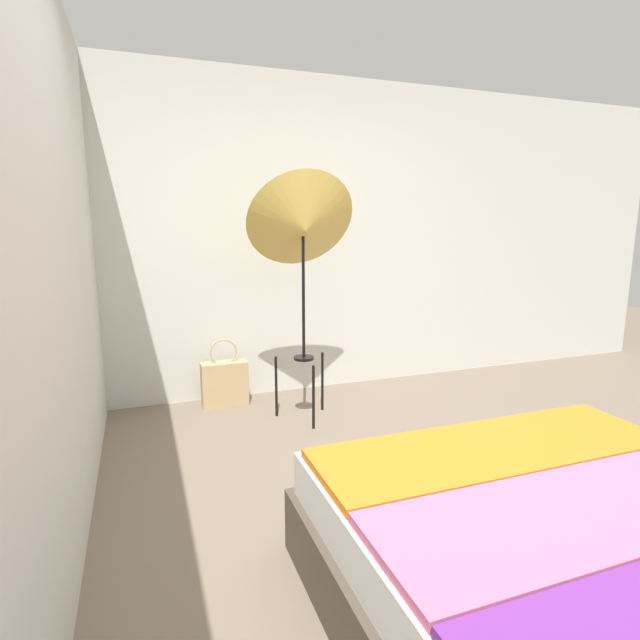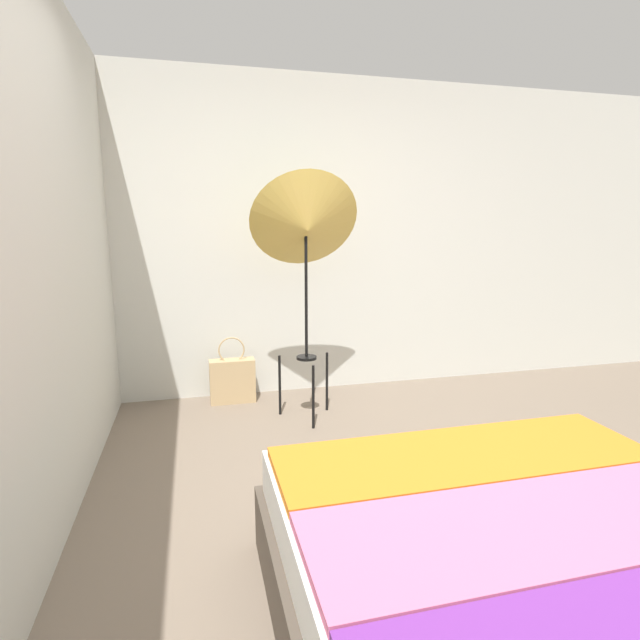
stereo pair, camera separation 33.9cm
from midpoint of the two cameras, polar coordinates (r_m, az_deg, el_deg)
name	(u,v)px [view 2 (the right image)]	position (r m, az deg, el deg)	size (l,w,h in m)	color
ground_plane	(388,545)	(2.50, 12.07, -23.96)	(14.00, 14.00, 0.00)	#756656
wall_back	(291,239)	(4.19, -1.01, 9.25)	(8.00, 0.05, 2.60)	beige
wall_side_left	(66,247)	(2.87, -24.08, 7.61)	(0.05, 8.00, 2.60)	beige
photo_umbrella	(306,227)	(3.52, 1.17, 10.56)	(0.77, 0.54, 1.78)	black
tote_bag	(232,380)	(4.08, -7.63, -6.85)	(0.36, 0.14, 0.54)	tan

